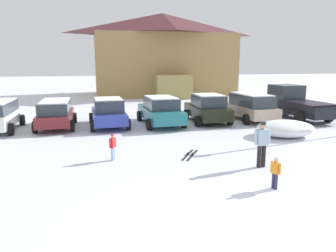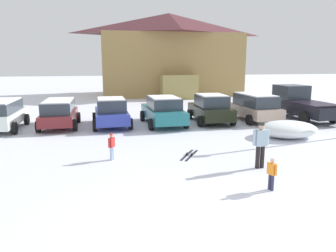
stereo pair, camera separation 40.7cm
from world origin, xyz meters
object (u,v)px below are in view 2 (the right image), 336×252
at_px(ski_lodge, 169,54).
at_px(parked_maroon_van, 59,112).
at_px(parked_beige_suv, 255,106).
at_px(pair_of_skis, 189,155).
at_px(parked_teal_hatchback, 163,110).
at_px(skier_adult_in_blue_parka, 261,142).
at_px(parked_black_sedan, 211,108).
at_px(skier_child_in_orange_jacket, 272,172).
at_px(parked_blue_hatchback, 111,112).
at_px(pickup_truck, 299,104).
at_px(plowed_snow_pile, 288,129).
at_px(skier_child_in_red_jacket, 112,145).
at_px(parked_white_suv, 2,114).

height_order(ski_lodge, parked_maroon_van, ski_lodge).
distance_m(parked_beige_suv, pair_of_skis, 9.16).
height_order(ski_lodge, parked_teal_hatchback, ski_lodge).
height_order(parked_teal_hatchback, skier_adult_in_blue_parka, parked_teal_hatchback).
distance_m(parked_black_sedan, skier_child_in_orange_jacket, 10.91).
bearing_deg(skier_child_in_orange_jacket, parked_beige_suv, 67.27).
xyz_separation_m(ski_lodge, parked_maroon_van, (-9.82, -17.81, -3.67)).
bearing_deg(skier_adult_in_blue_parka, pair_of_skis, 136.13).
bearing_deg(parked_blue_hatchback, ski_lodge, 69.19).
height_order(parked_beige_suv, pair_of_skis, parked_beige_suv).
bearing_deg(pickup_truck, parked_beige_suv, -174.83).
distance_m(parked_teal_hatchback, pair_of_skis, 6.72).
height_order(parked_teal_hatchback, pickup_truck, pickup_truck).
xyz_separation_m(parked_teal_hatchback, plowed_snow_pile, (5.59, -4.42, -0.45)).
distance_m(skier_child_in_orange_jacket, plowed_snow_pile, 7.51).
relative_size(ski_lodge, skier_adult_in_blue_parka, 9.39).
bearing_deg(skier_adult_in_blue_parka, plowed_snow_pile, 49.83).
distance_m(skier_adult_in_blue_parka, pair_of_skis, 3.03).
relative_size(skier_child_in_red_jacket, pair_of_skis, 0.68).
xyz_separation_m(parked_blue_hatchback, parked_teal_hatchback, (3.07, -0.07, 0.02)).
height_order(parked_white_suv, parked_maroon_van, parked_white_suv).
xyz_separation_m(parked_maroon_van, parked_beige_suv, (11.97, -0.14, 0.06)).
relative_size(parked_blue_hatchback, pickup_truck, 0.70).
height_order(parked_white_suv, plowed_snow_pile, parked_white_suv).
distance_m(pickup_truck, pair_of_skis, 11.76).
bearing_deg(parked_maroon_van, parked_blue_hatchback, -4.95).
bearing_deg(parked_black_sedan, pair_of_skis, -114.34).
distance_m(ski_lodge, skier_adult_in_blue_parka, 27.11).
height_order(skier_child_in_orange_jacket, pair_of_skis, skier_child_in_orange_jacket).
height_order(parked_beige_suv, pickup_truck, pickup_truck).
distance_m(parked_beige_suv, pickup_truck, 3.29).
height_order(parked_blue_hatchback, parked_beige_suv, parked_beige_suv).
relative_size(parked_maroon_van, skier_adult_in_blue_parka, 2.52).
bearing_deg(pair_of_skis, skier_adult_in_blue_parka, -43.87).
xyz_separation_m(ski_lodge, parked_teal_hatchback, (-3.80, -18.14, -3.68)).
bearing_deg(skier_adult_in_blue_parka, parked_teal_hatchback, 103.06).
bearing_deg(ski_lodge, parked_white_suv, -125.53).
bearing_deg(parked_teal_hatchback, skier_child_in_orange_jacket, -82.49).
distance_m(parked_beige_suv, plowed_snow_pile, 4.65).
xyz_separation_m(parked_white_suv, plowed_snow_pile, (14.63, -4.58, -0.48)).
relative_size(parked_teal_hatchback, parked_black_sedan, 1.17).
distance_m(parked_teal_hatchback, plowed_snow_pile, 7.15).
xyz_separation_m(ski_lodge, pickup_truck, (5.42, -17.66, -3.54)).
height_order(pickup_truck, skier_child_in_red_jacket, pickup_truck).
relative_size(skier_child_in_orange_jacket, pair_of_skis, 0.64).
xyz_separation_m(parked_maroon_van, parked_teal_hatchback, (6.03, -0.33, -0.01)).
bearing_deg(ski_lodge, parked_beige_suv, -83.19).
distance_m(parked_maroon_van, parked_beige_suv, 11.97).
bearing_deg(plowed_snow_pile, skier_child_in_orange_jacket, -123.93).
bearing_deg(skier_adult_in_blue_parka, pickup_truck, 51.78).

